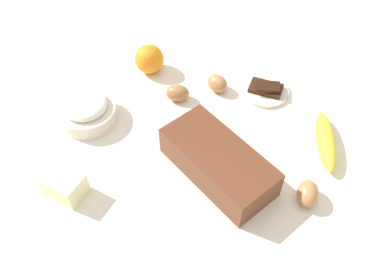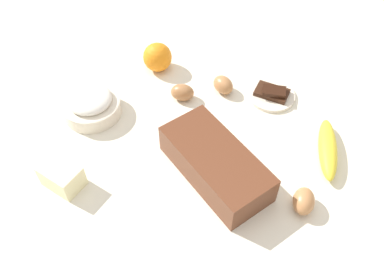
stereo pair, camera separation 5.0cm
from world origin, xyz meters
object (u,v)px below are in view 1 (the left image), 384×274
(egg_loose, at_px, (217,83))
(chocolate_plate, at_px, (266,90))
(loaf_pan, at_px, (218,162))
(flour_bowl, at_px, (86,110))
(orange_fruit, at_px, (149,59))
(egg_near_butter, at_px, (308,193))
(egg_beside_bowl, at_px, (177,93))
(butter_block, at_px, (64,185))
(banana, at_px, (326,141))

(egg_loose, distance_m, chocolate_plate, 0.14)
(loaf_pan, bearing_deg, egg_loose, 137.86)
(flour_bowl, distance_m, orange_fruit, 0.25)
(flour_bowl, xyz_separation_m, egg_loose, (0.22, 0.29, -0.01))
(loaf_pan, xyz_separation_m, flour_bowl, (-0.37, -0.05, -0.01))
(chocolate_plate, bearing_deg, egg_near_butter, -45.82)
(egg_beside_bowl, xyz_separation_m, chocolate_plate, (0.18, 0.16, -0.01))
(butter_block, relative_size, egg_loose, 1.39)
(banana, relative_size, egg_beside_bowl, 2.97)
(flour_bowl, distance_m, egg_beside_bowl, 0.25)
(loaf_pan, bearing_deg, chocolate_plate, 111.70)
(loaf_pan, height_order, flour_bowl, loaf_pan)
(banana, distance_m, egg_beside_bowl, 0.41)
(loaf_pan, bearing_deg, egg_beside_bowl, 162.09)
(butter_block, distance_m, egg_near_butter, 0.55)
(orange_fruit, height_order, chocolate_plate, orange_fruit)
(flour_bowl, xyz_separation_m, butter_block, (0.12, -0.19, -0.00))
(loaf_pan, xyz_separation_m, chocolate_plate, (-0.04, 0.31, -0.03))
(egg_beside_bowl, distance_m, chocolate_plate, 0.25)
(loaf_pan, bearing_deg, banana, 66.42)
(egg_near_butter, xyz_separation_m, egg_loose, (-0.36, 0.18, -0.00))
(egg_loose, relative_size, chocolate_plate, 0.50)
(flour_bowl, xyz_separation_m, orange_fruit, (0.01, 0.25, 0.01))
(banana, xyz_separation_m, butter_block, (-0.42, -0.47, 0.01))
(flour_bowl, relative_size, egg_loose, 2.38)
(orange_fruit, bearing_deg, butter_block, -75.79)
(banana, xyz_separation_m, egg_near_butter, (0.03, -0.17, 0.00))
(flour_bowl, xyz_separation_m, banana, (0.55, 0.28, -0.01))
(flour_bowl, relative_size, orange_fruit, 1.84)
(butter_block, bearing_deg, chocolate_plate, 69.11)
(butter_block, distance_m, chocolate_plate, 0.59)
(orange_fruit, height_order, egg_beside_bowl, orange_fruit)
(chocolate_plate, bearing_deg, orange_fruit, -160.44)
(loaf_pan, xyz_separation_m, egg_loose, (-0.16, 0.24, -0.02))
(banana, xyz_separation_m, egg_beside_bowl, (-0.40, -0.08, 0.00))
(banana, relative_size, egg_near_butter, 2.83)
(egg_beside_bowl, distance_m, egg_loose, 0.12)
(flour_bowl, distance_m, egg_loose, 0.36)
(banana, height_order, chocolate_plate, banana)
(orange_fruit, relative_size, chocolate_plate, 0.64)
(egg_beside_bowl, bearing_deg, flour_bowl, -127.20)
(orange_fruit, relative_size, egg_near_butter, 1.24)
(banana, distance_m, chocolate_plate, 0.23)
(loaf_pan, xyz_separation_m, egg_near_butter, (0.20, 0.05, -0.02))
(egg_near_butter, height_order, egg_beside_bowl, egg_near_butter)
(egg_loose, bearing_deg, flour_bowl, -126.58)
(loaf_pan, distance_m, egg_loose, 0.28)
(orange_fruit, distance_m, egg_near_butter, 0.58)
(banana, bearing_deg, flour_bowl, -153.07)
(banana, relative_size, butter_block, 2.11)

